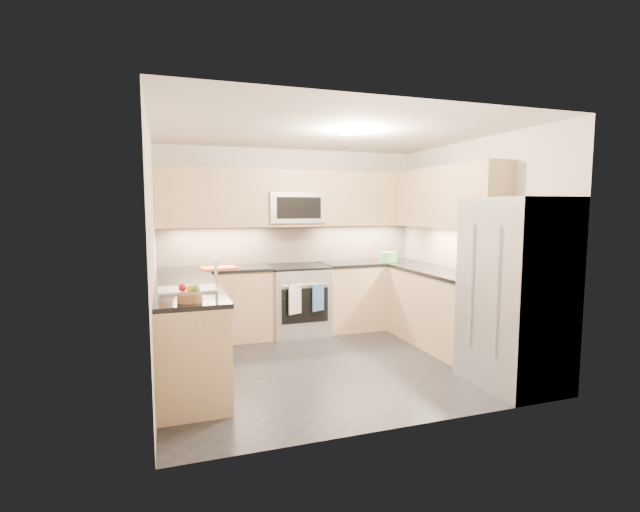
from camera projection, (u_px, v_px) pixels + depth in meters
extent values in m
cube|color=#26252B|center=(330.00, 363.00, 5.11)|extent=(3.60, 3.20, 0.00)
cube|color=beige|center=(331.00, 131.00, 4.85)|extent=(3.60, 3.20, 0.02)
cube|color=beige|center=(291.00, 240.00, 6.48)|extent=(3.60, 0.02, 2.50)
cube|color=beige|center=(404.00, 268.00, 3.47)|extent=(3.60, 0.02, 2.50)
cube|color=beige|center=(153.00, 256.00, 4.40)|extent=(0.02, 3.20, 2.50)
cube|color=beige|center=(471.00, 246.00, 5.55)|extent=(0.02, 3.20, 2.50)
cube|color=tan|center=(216.00, 306.00, 5.93)|extent=(1.42, 0.60, 0.90)
cube|color=tan|center=(371.00, 295.00, 6.63)|extent=(1.42, 0.60, 0.90)
cube|color=tan|center=(441.00, 310.00, 5.68)|extent=(0.60, 1.70, 0.90)
cube|color=tan|center=(188.00, 335.00, 4.58)|extent=(0.60, 2.00, 0.90)
cube|color=black|center=(215.00, 269.00, 5.89)|extent=(1.42, 0.63, 0.04)
cube|color=black|center=(371.00, 263.00, 6.58)|extent=(1.42, 0.63, 0.04)
cube|color=black|center=(442.00, 272.00, 5.63)|extent=(0.63, 1.70, 0.04)
cube|color=black|center=(187.00, 288.00, 4.53)|extent=(0.63, 2.00, 0.04)
cube|color=tan|center=(294.00, 199.00, 6.26)|extent=(3.60, 0.35, 0.75)
cube|color=tan|center=(447.00, 198.00, 5.70)|extent=(0.35, 1.95, 0.75)
cube|color=tan|center=(291.00, 244.00, 6.48)|extent=(3.60, 0.01, 0.51)
cube|color=tan|center=(449.00, 247.00, 5.98)|extent=(0.01, 2.30, 0.51)
cube|color=#A2A6AA|center=(298.00, 300.00, 6.26)|extent=(0.76, 0.65, 0.91)
cube|color=black|center=(298.00, 267.00, 6.21)|extent=(0.76, 0.65, 0.03)
cube|color=black|center=(305.00, 306.00, 5.95)|extent=(0.62, 0.02, 0.45)
cylinder|color=#B2B5BA|center=(305.00, 285.00, 5.90)|extent=(0.60, 0.02, 0.02)
cube|color=#ABADB3|center=(295.00, 208.00, 6.25)|extent=(0.76, 0.40, 0.40)
cube|color=black|center=(299.00, 208.00, 6.05)|extent=(0.60, 0.01, 0.28)
cube|color=#9EA0A5|center=(515.00, 293.00, 4.39)|extent=(0.70, 0.90, 1.80)
cylinder|color=#B2B5BA|center=(496.00, 293.00, 4.10)|extent=(0.02, 0.02, 1.20)
cylinder|color=#B2B5BA|center=(471.00, 287.00, 4.44)|extent=(0.02, 0.02, 1.20)
cube|color=white|center=(188.00, 297.00, 4.30)|extent=(0.52, 0.38, 0.16)
cylinder|color=silver|center=(216.00, 274.00, 4.36)|extent=(0.03, 0.03, 0.28)
cylinder|color=#4D9E43|center=(389.00, 257.00, 6.55)|extent=(0.30, 0.30, 0.14)
cube|color=#ED4016|center=(219.00, 268.00, 5.86)|extent=(0.47, 0.36, 0.01)
cylinder|color=#8A6140|center=(190.00, 298.00, 3.76)|extent=(0.23, 0.23, 0.07)
sphere|color=#B0141F|center=(182.00, 288.00, 3.77)|extent=(0.06, 0.06, 0.06)
sphere|color=#61B04B|center=(196.00, 288.00, 3.74)|extent=(0.06, 0.06, 0.06)
cube|color=white|center=(295.00, 299.00, 5.86)|extent=(0.19, 0.10, 0.38)
cube|color=#2F5483|center=(318.00, 298.00, 5.95)|extent=(0.18, 0.08, 0.35)
sphere|color=orange|center=(190.00, 289.00, 3.73)|extent=(0.06, 0.06, 0.06)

